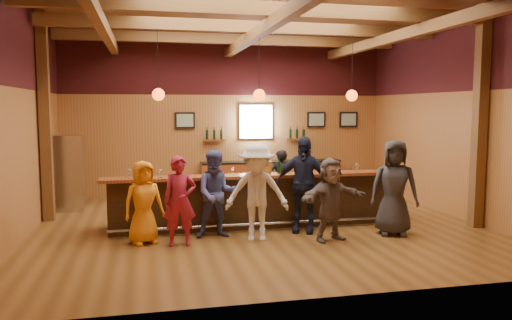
# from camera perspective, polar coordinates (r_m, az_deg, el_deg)

# --- Properties ---
(room) EXTENTS (9.04, 9.00, 4.52)m
(room) POSITION_cam_1_polar(r_m,az_deg,el_deg) (10.23, 0.30, 10.30)
(room) COLOR brown
(room) RESTS_ON ground
(bar_counter) EXTENTS (6.30, 1.07, 1.11)m
(bar_counter) POSITION_cam_1_polar(r_m,az_deg,el_deg) (10.47, 0.27, -4.59)
(bar_counter) COLOR black
(bar_counter) RESTS_ON ground
(back_bar_cabinet) EXTENTS (4.00, 0.52, 0.95)m
(back_bar_cabinet) POSITION_cam_1_polar(r_m,az_deg,el_deg) (14.18, 1.76, -1.99)
(back_bar_cabinet) COLOR brown
(back_bar_cabinet) RESTS_ON ground
(window) EXTENTS (0.95, 0.09, 0.95)m
(window) POSITION_cam_1_polar(r_m,az_deg,el_deg) (14.17, -0.01, 4.40)
(window) COLOR silver
(window) RESTS_ON room
(framed_pictures) EXTENTS (5.35, 0.05, 0.45)m
(framed_pictures) POSITION_cam_1_polar(r_m,az_deg,el_deg) (14.37, 3.38, 4.61)
(framed_pictures) COLOR black
(framed_pictures) RESTS_ON room
(wine_shelves) EXTENTS (3.00, 0.18, 0.30)m
(wine_shelves) POSITION_cam_1_polar(r_m,az_deg,el_deg) (14.13, 0.05, 2.65)
(wine_shelves) COLOR brown
(wine_shelves) RESTS_ON room
(pendant_lights) EXTENTS (4.24, 0.24, 1.37)m
(pendant_lights) POSITION_cam_1_polar(r_m,az_deg,el_deg) (10.15, 0.37, 7.47)
(pendant_lights) COLOR black
(pendant_lights) RESTS_ON room
(stainless_fridge) EXTENTS (0.70, 0.70, 1.80)m
(stainless_fridge) POSITION_cam_1_polar(r_m,az_deg,el_deg) (12.72, -20.71, -1.37)
(stainless_fridge) COLOR silver
(stainless_fridge) RESTS_ON ground
(customer_orange) EXTENTS (0.86, 0.71, 1.51)m
(customer_orange) POSITION_cam_1_polar(r_m,az_deg,el_deg) (9.22, -12.74, -4.73)
(customer_orange) COLOR orange
(customer_orange) RESTS_ON ground
(customer_redvest) EXTENTS (0.60, 0.40, 1.60)m
(customer_redvest) POSITION_cam_1_polar(r_m,az_deg,el_deg) (8.97, -8.70, -4.64)
(customer_redvest) COLOR maroon
(customer_redvest) RESTS_ON ground
(customer_denim) EXTENTS (0.84, 0.67, 1.66)m
(customer_denim) POSITION_cam_1_polar(r_m,az_deg,el_deg) (9.43, -4.50, -3.90)
(customer_denim) COLOR #444D88
(customer_denim) RESTS_ON ground
(customer_white) EXTENTS (1.28, 0.91, 1.80)m
(customer_white) POSITION_cam_1_polar(r_m,az_deg,el_deg) (9.19, 0.10, -3.70)
(customer_white) COLOR silver
(customer_white) RESTS_ON ground
(customer_navy) EXTENTS (1.20, 0.91, 1.90)m
(customer_navy) POSITION_cam_1_polar(r_m,az_deg,el_deg) (9.83, 5.40, -2.80)
(customer_navy) COLOR #181C31
(customer_navy) RESTS_ON ground
(customer_brown) EXTENTS (1.50, 0.81, 1.54)m
(customer_brown) POSITION_cam_1_polar(r_m,az_deg,el_deg) (9.29, 8.51, -4.47)
(customer_brown) COLOR #645750
(customer_brown) RESTS_ON ground
(customer_dark) EXTENTS (1.04, 0.85, 1.84)m
(customer_dark) POSITION_cam_1_polar(r_m,az_deg,el_deg) (9.94, 15.52, -3.05)
(customer_dark) COLOR #2B2B2E
(customer_dark) RESTS_ON ground
(bartender) EXTENTS (0.57, 0.40, 1.49)m
(bartender) POSITION_cam_1_polar(r_m,az_deg,el_deg) (11.61, 2.82, -2.44)
(bartender) COLOR black
(bartender) RESTS_ON ground
(ice_bucket) EXTENTS (0.23, 0.23, 0.25)m
(ice_bucket) POSITION_cam_1_polar(r_m,az_deg,el_deg) (10.21, 1.18, -0.81)
(ice_bucket) COLOR brown
(ice_bucket) RESTS_ON bar_counter
(bottle_a) EXTENTS (0.07, 0.07, 0.32)m
(bottle_a) POSITION_cam_1_polar(r_m,az_deg,el_deg) (10.21, 2.66, -0.83)
(bottle_a) COLOR black
(bottle_a) RESTS_ON bar_counter
(bottle_b) EXTENTS (0.07, 0.07, 0.34)m
(bottle_b) POSITION_cam_1_polar(r_m,az_deg,el_deg) (10.34, 4.53, -0.70)
(bottle_b) COLOR black
(bottle_b) RESTS_ON bar_counter
(glass_a) EXTENTS (0.08, 0.08, 0.17)m
(glass_a) POSITION_cam_1_polar(r_m,az_deg,el_deg) (9.80, -14.34, -1.30)
(glass_a) COLOR silver
(glass_a) RESTS_ON bar_counter
(glass_b) EXTENTS (0.07, 0.07, 0.17)m
(glass_b) POSITION_cam_1_polar(r_m,az_deg,el_deg) (9.72, -10.87, -1.31)
(glass_b) COLOR silver
(glass_b) RESTS_ON bar_counter
(glass_c) EXTENTS (0.08, 0.08, 0.17)m
(glass_c) POSITION_cam_1_polar(r_m,az_deg,el_deg) (9.81, -8.47, -1.17)
(glass_c) COLOR silver
(glass_c) RESTS_ON bar_counter
(glass_d) EXTENTS (0.08, 0.08, 0.18)m
(glass_d) POSITION_cam_1_polar(r_m,az_deg,el_deg) (9.86, -5.04, -1.05)
(glass_d) COLOR silver
(glass_d) RESTS_ON bar_counter
(glass_e) EXTENTS (0.07, 0.07, 0.17)m
(glass_e) POSITION_cam_1_polar(r_m,az_deg,el_deg) (9.87, -2.67, -1.10)
(glass_e) COLOR silver
(glass_e) RESTS_ON bar_counter
(glass_f) EXTENTS (0.09, 0.09, 0.19)m
(glass_f) POSITION_cam_1_polar(r_m,az_deg,el_deg) (10.23, 4.05, -0.74)
(glass_f) COLOR silver
(glass_f) RESTS_ON bar_counter
(glass_g) EXTENTS (0.09, 0.09, 0.20)m
(glass_g) POSITION_cam_1_polar(r_m,az_deg,el_deg) (10.47, 7.13, -0.61)
(glass_g) COLOR silver
(glass_g) RESTS_ON bar_counter
(glass_h) EXTENTS (0.08, 0.08, 0.17)m
(glass_h) POSITION_cam_1_polar(r_m,az_deg,el_deg) (10.70, 11.48, -0.63)
(glass_h) COLOR silver
(glass_h) RESTS_ON bar_counter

